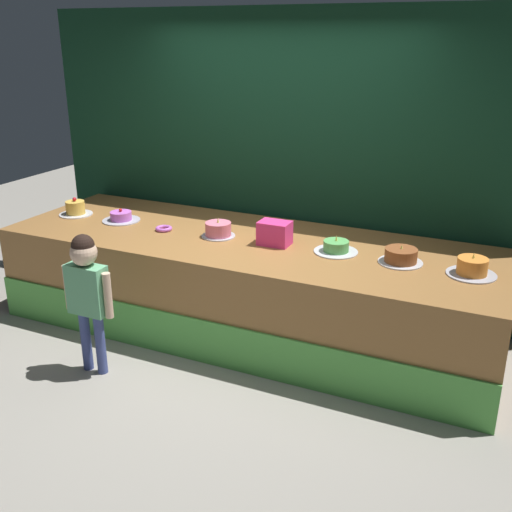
{
  "coord_description": "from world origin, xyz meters",
  "views": [
    {
      "loc": [
        2.04,
        -3.53,
        2.4
      ],
      "look_at": [
        0.2,
        0.4,
        0.78
      ],
      "focal_mm": 42.21,
      "sensor_mm": 36.0,
      "label": 1
    }
  ],
  "objects_px": {
    "cake_left": "(121,217)",
    "cake_center_left": "(218,230)",
    "cake_center_right": "(336,247)",
    "donut": "(164,229)",
    "cake_far_left": "(75,209)",
    "pink_box": "(275,233)",
    "child_figure": "(87,285)",
    "cake_right": "(401,256)",
    "cake_far_right": "(472,268)"
  },
  "relations": [
    {
      "from": "child_figure",
      "to": "cake_center_right",
      "type": "distance_m",
      "value": 1.88
    },
    {
      "from": "pink_box",
      "to": "cake_center_right",
      "type": "distance_m",
      "value": 0.51
    },
    {
      "from": "donut",
      "to": "cake_center_left",
      "type": "bearing_deg",
      "value": 6.11
    },
    {
      "from": "pink_box",
      "to": "donut",
      "type": "distance_m",
      "value": 1.01
    },
    {
      "from": "pink_box",
      "to": "cake_center_left",
      "type": "relative_size",
      "value": 0.89
    },
    {
      "from": "cake_far_left",
      "to": "cake_right",
      "type": "bearing_deg",
      "value": 0.57
    },
    {
      "from": "donut",
      "to": "cake_far_right",
      "type": "xyz_separation_m",
      "value": [
        2.51,
        0.06,
        0.04
      ]
    },
    {
      "from": "cake_far_left",
      "to": "cake_center_left",
      "type": "bearing_deg",
      "value": -0.03
    },
    {
      "from": "child_figure",
      "to": "cake_right",
      "type": "bearing_deg",
      "value": 29.39
    },
    {
      "from": "pink_box",
      "to": "cake_left",
      "type": "distance_m",
      "value": 1.51
    },
    {
      "from": "cake_left",
      "to": "cake_right",
      "type": "relative_size",
      "value": 1.03
    },
    {
      "from": "child_figure",
      "to": "cake_far_right",
      "type": "xyz_separation_m",
      "value": [
        2.49,
        1.09,
        0.16
      ]
    },
    {
      "from": "cake_center_right",
      "to": "donut",
      "type": "bearing_deg",
      "value": -176.14
    },
    {
      "from": "cake_left",
      "to": "cake_center_right",
      "type": "xyz_separation_m",
      "value": [
        2.01,
        0.03,
        0.0
      ]
    },
    {
      "from": "cake_left",
      "to": "cake_far_right",
      "type": "distance_m",
      "value": 3.01
    },
    {
      "from": "cake_center_left",
      "to": "cake_far_right",
      "type": "bearing_deg",
      "value": 0.09
    },
    {
      "from": "child_figure",
      "to": "cake_left",
      "type": "relative_size",
      "value": 3.21
    },
    {
      "from": "cake_far_left",
      "to": "cake_far_right",
      "type": "height_order",
      "value": "cake_far_right"
    },
    {
      "from": "pink_box",
      "to": "cake_right",
      "type": "bearing_deg",
      "value": 0.84
    },
    {
      "from": "cake_center_left",
      "to": "cake_far_right",
      "type": "height_order",
      "value": "cake_far_right"
    },
    {
      "from": "child_figure",
      "to": "cake_center_right",
      "type": "relative_size",
      "value": 3.17
    },
    {
      "from": "cake_far_right",
      "to": "cake_center_left",
      "type": "bearing_deg",
      "value": -179.91
    },
    {
      "from": "child_figure",
      "to": "pink_box",
      "type": "bearing_deg",
      "value": 48.31
    },
    {
      "from": "donut",
      "to": "cake_left",
      "type": "relative_size",
      "value": 0.42
    },
    {
      "from": "pink_box",
      "to": "cake_center_right",
      "type": "bearing_deg",
      "value": 3.65
    },
    {
      "from": "cake_center_left",
      "to": "cake_left",
      "type": "bearing_deg",
      "value": 178.89
    },
    {
      "from": "donut",
      "to": "cake_left",
      "type": "xyz_separation_m",
      "value": [
        -0.5,
        0.07,
        0.02
      ]
    },
    {
      "from": "pink_box",
      "to": "cake_right",
      "type": "distance_m",
      "value": 1.0
    },
    {
      "from": "cake_far_right",
      "to": "cake_far_left",
      "type": "bearing_deg",
      "value": -179.96
    },
    {
      "from": "donut",
      "to": "cake_center_right",
      "type": "distance_m",
      "value": 1.51
    },
    {
      "from": "donut",
      "to": "cake_center_left",
      "type": "xyz_separation_m",
      "value": [
        0.5,
        0.05,
        0.04
      ]
    },
    {
      "from": "donut",
      "to": "cake_center_left",
      "type": "distance_m",
      "value": 0.51
    },
    {
      "from": "cake_center_left",
      "to": "cake_center_right",
      "type": "distance_m",
      "value": 1.0
    },
    {
      "from": "cake_center_left",
      "to": "cake_right",
      "type": "xyz_separation_m",
      "value": [
        1.5,
        0.03,
        -0.01
      ]
    },
    {
      "from": "child_figure",
      "to": "pink_box",
      "type": "distance_m",
      "value": 1.49
    },
    {
      "from": "cake_left",
      "to": "cake_center_left",
      "type": "bearing_deg",
      "value": -1.11
    },
    {
      "from": "cake_center_left",
      "to": "child_figure",
      "type": "bearing_deg",
      "value": -113.89
    },
    {
      "from": "cake_far_left",
      "to": "cake_center_right",
      "type": "height_order",
      "value": "cake_far_left"
    },
    {
      "from": "donut",
      "to": "pink_box",
      "type": "bearing_deg",
      "value": 3.96
    },
    {
      "from": "pink_box",
      "to": "cake_right",
      "type": "xyz_separation_m",
      "value": [
        1.0,
        0.01,
        -0.04
      ]
    },
    {
      "from": "cake_far_left",
      "to": "cake_left",
      "type": "xyz_separation_m",
      "value": [
        0.5,
        0.02,
        -0.02
      ]
    },
    {
      "from": "pink_box",
      "to": "cake_center_left",
      "type": "bearing_deg",
      "value": -178.2
    },
    {
      "from": "donut",
      "to": "cake_far_left",
      "type": "height_order",
      "value": "cake_far_left"
    },
    {
      "from": "cake_right",
      "to": "cake_far_right",
      "type": "relative_size",
      "value": 0.95
    },
    {
      "from": "pink_box",
      "to": "cake_far_left",
      "type": "xyz_separation_m",
      "value": [
        -2.01,
        -0.02,
        -0.04
      ]
    },
    {
      "from": "cake_far_left",
      "to": "cake_far_right",
      "type": "xyz_separation_m",
      "value": [
        3.51,
        0.0,
        -0.0
      ]
    },
    {
      "from": "cake_left",
      "to": "cake_far_right",
      "type": "bearing_deg",
      "value": -0.31
    },
    {
      "from": "pink_box",
      "to": "cake_far_left",
      "type": "bearing_deg",
      "value": -179.57
    },
    {
      "from": "donut",
      "to": "cake_center_left",
      "type": "height_order",
      "value": "cake_center_left"
    },
    {
      "from": "cake_far_left",
      "to": "cake_left",
      "type": "distance_m",
      "value": 0.5
    }
  ]
}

